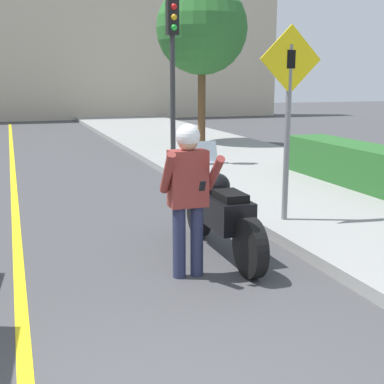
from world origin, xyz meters
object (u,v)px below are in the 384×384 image
person_biker (188,186)px  traffic_light (173,52)px  street_tree (202,29)px  crossing_sign (289,105)px  motorcycle (221,213)px

person_biker → traffic_light: (1.88, 6.80, 1.70)m
traffic_light → street_tree: 4.45m
crossing_sign → traffic_light: traffic_light is taller
person_biker → traffic_light: size_ratio=0.45×
person_biker → street_tree: 11.63m
motorcycle → crossing_sign: (1.26, 0.72, 1.24)m
person_biker → crossing_sign: 2.41m
person_biker → crossing_sign: (1.88, 1.32, 0.75)m
motorcycle → person_biker: bearing=-135.9°
motorcycle → person_biker: person_biker is taller
person_biker → street_tree: street_tree is taller
person_biker → street_tree: (3.96, 10.63, 2.57)m
motorcycle → person_biker: 0.99m
motorcycle → street_tree: street_tree is taller
person_biker → motorcycle: bearing=44.1°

